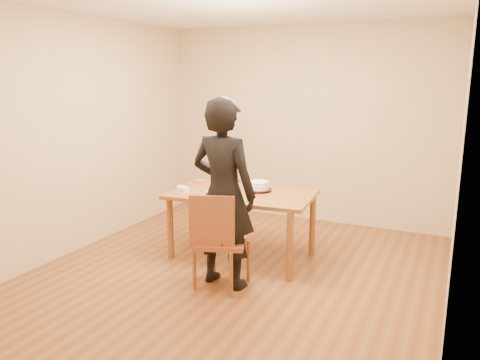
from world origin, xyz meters
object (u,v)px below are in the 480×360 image
at_px(cake, 258,186).
at_px(person, 224,194).
at_px(dining_table, 242,194).
at_px(cake_plate, 258,190).
at_px(dining_chair, 222,242).

xyz_separation_m(cake, person, (0.01, -0.88, 0.11)).
distance_m(cake, person, 0.88).
bearing_deg(cake, person, -89.14).
bearing_deg(cake, dining_table, -133.32).
relative_size(dining_table, cake, 6.74).
bearing_deg(person, cake_plate, -84.40).
height_order(dining_chair, person, person).
relative_size(cake, person, 0.13).
bearing_deg(person, dining_table, -73.65).
xyz_separation_m(cake_plate, person, (0.01, -0.88, 0.16)).
bearing_deg(cake_plate, dining_chair, -89.18).
bearing_deg(cake_plate, cake, 0.00).
bearing_deg(person, cake, -84.40).
bearing_deg(cake, dining_chair, -89.18).
relative_size(dining_table, person, 0.85).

